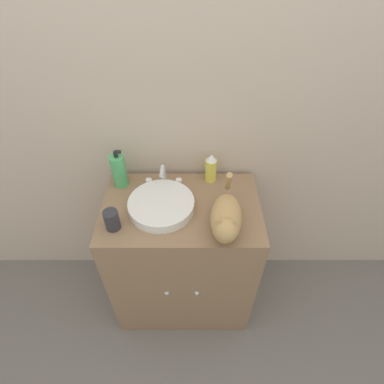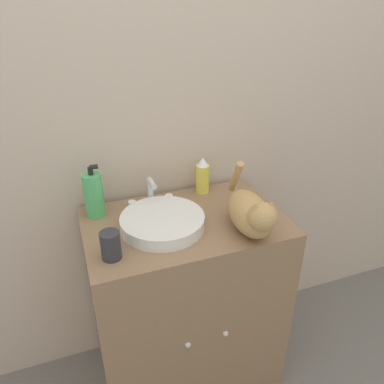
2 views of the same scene
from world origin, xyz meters
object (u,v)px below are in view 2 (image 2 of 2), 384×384
Objects in this scene: spray_bottle at (203,176)px; cup at (111,245)px; cat at (251,213)px; soap_bottle at (94,195)px.

cup is (-0.46, -0.33, -0.03)m from spray_bottle.
cat reaches higher than soap_bottle.
cat is 3.84× the size of cup.
soap_bottle is at bearing -114.74° from cat.
spray_bottle is (-0.05, 0.35, -0.00)m from cat.
cat is 0.51m from cup.
spray_bottle is at bearing 4.50° from soap_bottle.
soap_bottle is at bearing -175.50° from spray_bottle.
cat is 2.33× the size of spray_bottle.
spray_bottle is at bearing -165.44° from cat.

